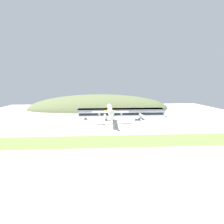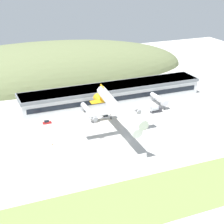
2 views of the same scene
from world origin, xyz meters
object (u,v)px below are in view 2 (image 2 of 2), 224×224
object	(u,v)px
terminal_building	(112,93)
service_car_0	(106,117)
cargo_airplane	(117,109)
jetway_1	(160,99)
traffic_cone_1	(141,124)
fuel_truck	(156,110)
jetway_0	(89,111)
traffic_cone_0	(53,144)
service_car_1	(47,122)

from	to	relation	value
terminal_building	service_car_0	bearing A→B (deg)	-121.06
cargo_airplane	jetway_1	bearing A→B (deg)	34.88
terminal_building	jetway_1	distance (m)	26.94
jetway_1	traffic_cone_1	distance (m)	27.68
terminal_building	cargo_airplane	bearing A→B (deg)	-110.23
service_car_0	cargo_airplane	bearing A→B (deg)	-98.95
service_car_0	fuel_truck	xyz separation A→B (m)	(27.15, -3.60, 0.93)
terminal_building	cargo_airplane	world-z (taller)	cargo_airplane
terminal_building	jetway_0	bearing A→B (deg)	-139.71
jetway_0	service_car_0	bearing A→B (deg)	-20.08
terminal_building	traffic_cone_0	distance (m)	59.09
service_car_1	traffic_cone_1	world-z (taller)	service_car_1
jetway_1	service_car_1	distance (m)	62.95
cargo_airplane	traffic_cone_0	bearing A→B (deg)	172.92
service_car_0	traffic_cone_0	bearing A→B (deg)	-150.45
traffic_cone_1	jetway_0	bearing A→B (deg)	139.94
terminal_building	jetway_0	distance (m)	26.33
jetway_1	fuel_truck	distance (m)	9.81
service_car_0	traffic_cone_1	distance (m)	19.54
jetway_0	jetway_1	world-z (taller)	same
jetway_1	traffic_cone_0	distance (m)	69.66
fuel_truck	service_car_1	bearing A→B (deg)	171.95
cargo_airplane	fuel_truck	size ratio (longest dim) A/B	8.24
cargo_airplane	traffic_cone_0	xyz separation A→B (m)	(-29.12, 3.62, -13.14)
jetway_0	cargo_airplane	world-z (taller)	cargo_airplane
jetway_1	service_car_0	bearing A→B (deg)	-173.86
jetway_1	service_car_1	xyz separation A→B (m)	(-62.85, 0.82, -3.30)
traffic_cone_1	service_car_1	bearing A→B (deg)	155.77
jetway_1	cargo_airplane	world-z (taller)	cargo_airplane
traffic_cone_0	service_car_1	bearing A→B (deg)	82.27
cargo_airplane	jetway_0	bearing A→B (deg)	100.33
traffic_cone_0	cargo_airplane	bearing A→B (deg)	-7.08
traffic_cone_0	traffic_cone_1	distance (m)	45.66
cargo_airplane	fuel_truck	world-z (taller)	cargo_airplane
traffic_cone_1	service_car_0	bearing A→B (deg)	131.33
terminal_building	traffic_cone_1	bearing A→B (deg)	-88.52
service_car_0	service_car_1	world-z (taller)	service_car_1
jetway_1	cargo_airplane	distance (m)	45.90
jetway_0	service_car_1	bearing A→B (deg)	176.08
jetway_1	service_car_1	bearing A→B (deg)	179.25
jetway_0	fuel_truck	world-z (taller)	jetway_0
service_car_0	traffic_cone_1	world-z (taller)	service_car_0
cargo_airplane	traffic_cone_1	distance (m)	22.28
jetway_1	fuel_truck	bearing A→B (deg)	-130.82
jetway_0	service_car_1	world-z (taller)	jetway_0
terminal_building	traffic_cone_0	world-z (taller)	terminal_building
jetway_0	cargo_airplane	bearing A→B (deg)	-79.67
cargo_airplane	service_car_0	world-z (taller)	cargo_airplane
service_car_0	fuel_truck	world-z (taller)	fuel_truck
cargo_airplane	service_car_0	size ratio (longest dim) A/B	10.93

